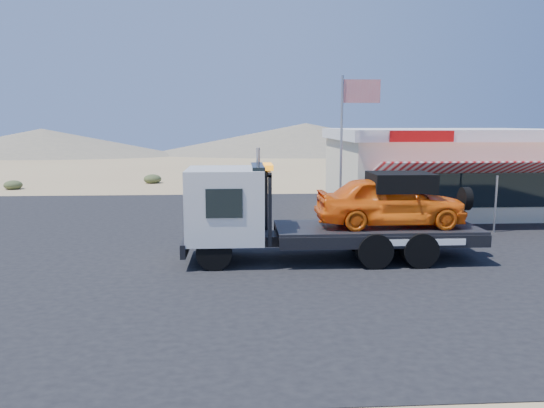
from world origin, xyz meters
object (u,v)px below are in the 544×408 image
Objects in this scene: white_sedan at (390,217)px; jerky_store at (441,169)px; tow_truck at (324,209)px; flagpole at (347,134)px.

jerky_store is at bearing -32.08° from white_sedan.
flagpole is (1.68, 4.87, 2.17)m from tow_truck.
jerky_store reaches higher than white_sedan.
jerky_store is (7.24, 9.34, 0.40)m from tow_truck.
white_sedan is (3.13, 3.58, -0.91)m from tow_truck.
flagpole is at bearing 70.98° from tow_truck.
tow_truck is at bearing -127.80° from jerky_store.
flagpole is at bearing 51.95° from white_sedan.
tow_truck is at bearing 142.39° from white_sedan.
jerky_store is at bearing 38.79° from flagpole.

